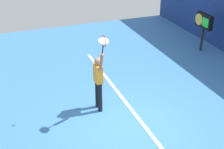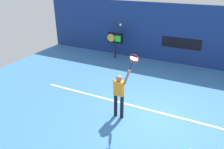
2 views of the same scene
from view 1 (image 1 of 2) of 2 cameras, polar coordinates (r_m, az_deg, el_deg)
name	(u,v)px [view 1 (image 1 of 2)]	position (r m, az deg, el deg)	size (l,w,h in m)	color
ground_plane	(127,124)	(9.20, 2.60, -8.70)	(18.00, 18.00, 0.00)	#3870B2
court_baseline	(140,120)	(9.34, 4.96, -8.12)	(10.00, 0.10, 0.01)	white
tennis_player	(99,79)	(9.32, -2.40, -0.85)	(0.67, 0.31, 1.98)	black
tennis_racket	(104,42)	(8.33, -1.51, 5.81)	(0.40, 0.27, 0.63)	black
scoreboard_clock	(204,22)	(13.96, 16.00, 8.88)	(0.96, 0.20, 1.62)	black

